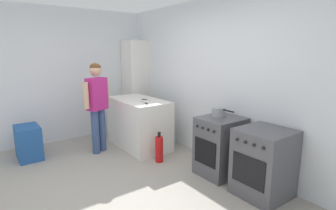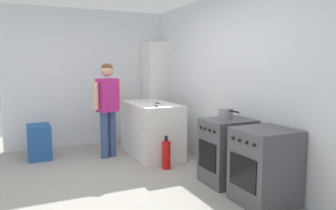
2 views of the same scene
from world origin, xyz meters
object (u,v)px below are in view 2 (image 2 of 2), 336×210
(knife_bread, at_px, (155,105))
(person, at_px, (108,102))
(recycling_crate_lower, at_px, (40,150))
(pot, at_px, (226,113))
(oven_right, at_px, (265,166))
(recycling_crate_upper, at_px, (39,133))
(oven_left, at_px, (227,151))
(fire_extinguisher, at_px, (166,155))
(larder_cabinet, at_px, (156,92))
(knife_paring, at_px, (159,103))

(knife_bread, bearing_deg, person, -127.68)
(person, xyz_separation_m, recycling_crate_lower, (-0.41, -1.07, -0.80))
(pot, bearing_deg, oven_right, -1.74)
(oven_right, distance_m, recycling_crate_upper, 3.69)
(oven_left, bearing_deg, fire_extinguisher, -151.22)
(fire_extinguisher, bearing_deg, larder_cabinet, 161.95)
(person, relative_size, fire_extinguisher, 3.16)
(recycling_crate_upper, relative_size, larder_cabinet, 0.26)
(recycling_crate_lower, relative_size, larder_cabinet, 0.26)
(pot, height_order, recycling_crate_upper, pot)
(person, distance_m, larder_cabinet, 1.44)
(fire_extinguisher, bearing_deg, recycling_crate_lower, -129.65)
(pot, xyz_separation_m, larder_cabinet, (-2.57, 0.08, 0.08))
(knife_paring, height_order, recycling_crate_upper, knife_paring)
(oven_left, distance_m, pot, 0.50)
(person, bearing_deg, knife_paring, 70.67)
(recycling_crate_upper, bearing_deg, oven_right, 35.95)
(oven_right, height_order, recycling_crate_upper, oven_right)
(recycling_crate_lower, xyz_separation_m, larder_cabinet, (-0.38, 2.27, 0.86))
(knife_paring, bearing_deg, person, -109.33)
(oven_right, bearing_deg, fire_extinguisher, -163.25)
(pot, height_order, knife_bread, pot)
(pot, distance_m, knife_paring, 1.53)
(fire_extinguisher, bearing_deg, person, -148.02)
(knife_bread, relative_size, fire_extinguisher, 0.70)
(recycling_crate_lower, distance_m, larder_cabinet, 2.46)
(oven_left, bearing_deg, oven_right, 0.00)
(fire_extinguisher, bearing_deg, knife_paring, 165.29)
(oven_left, bearing_deg, person, -149.49)
(person, height_order, recycling_crate_upper, person)
(knife_paring, height_order, recycling_crate_lower, knife_paring)
(oven_right, height_order, knife_bread, knife_bread)
(fire_extinguisher, distance_m, larder_cabinet, 2.03)
(knife_bread, relative_size, person, 0.22)
(pot, bearing_deg, oven_left, -17.04)
(oven_left, height_order, knife_bread, knife_bread)
(pot, xyz_separation_m, knife_bread, (-1.28, -0.47, -0.01))
(pot, height_order, larder_cabinet, larder_cabinet)
(oven_left, distance_m, recycling_crate_lower, 3.15)
(oven_right, relative_size, recycling_crate_upper, 1.63)
(fire_extinguisher, bearing_deg, pot, 32.41)
(pot, height_order, person, person)
(pot, xyz_separation_m, person, (-1.78, -1.12, 0.02))
(oven_left, distance_m, fire_extinguisher, 1.01)
(knife_paring, relative_size, recycling_crate_lower, 0.40)
(oven_left, distance_m, knife_bread, 1.51)
(person, distance_m, recycling_crate_lower, 1.39)
(oven_left, distance_m, person, 2.22)
(knife_bread, distance_m, larder_cabinet, 1.41)
(knife_bread, height_order, recycling_crate_upper, knife_bread)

